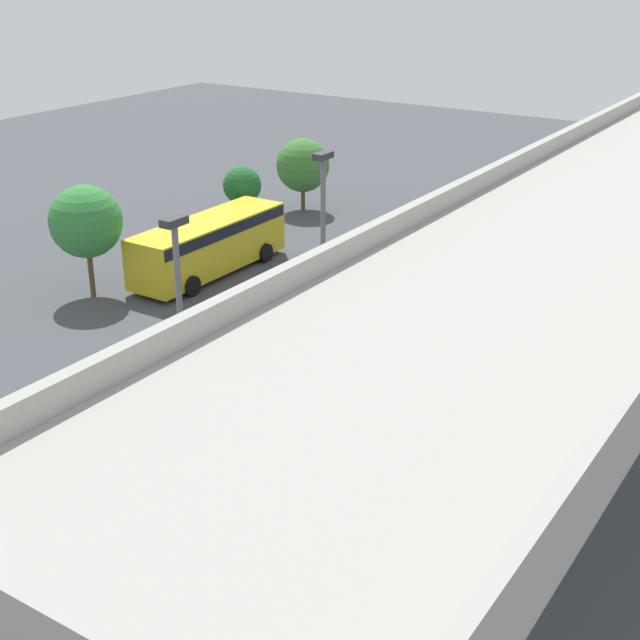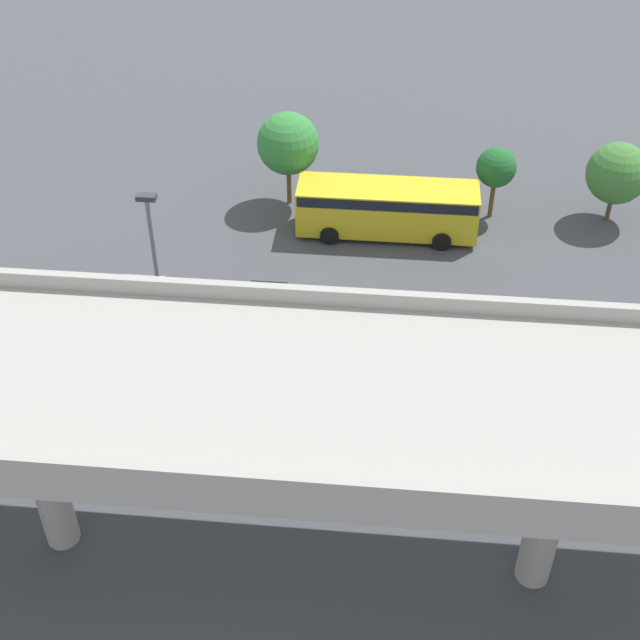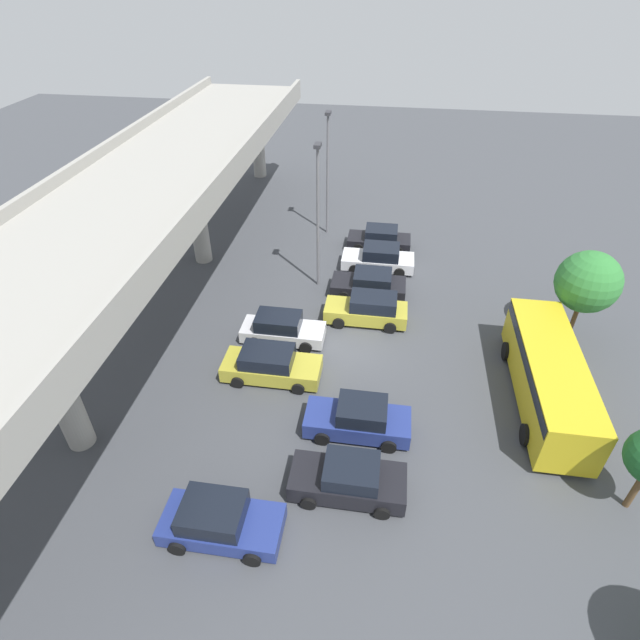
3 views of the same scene
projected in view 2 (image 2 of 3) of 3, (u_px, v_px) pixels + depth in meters
ground_plane at (323, 346)px, 38.19m from camera, size 101.27×101.27×0.00m
highway_overpass at (289, 404)px, 25.38m from camera, size 48.37×7.94×8.36m
parked_car_0 at (600, 412)px, 34.08m from camera, size 2.19×4.32×1.56m
parked_car_1 at (527, 335)px, 37.65m from camera, size 2.13×4.44×1.61m
parked_car_2 at (454, 328)px, 37.95m from camera, size 2.08×4.53×1.67m
parked_car_3 at (383, 398)px, 34.64m from camera, size 2.16×4.77×1.61m
parked_car_4 at (308, 394)px, 34.81m from camera, size 1.97×4.43×1.56m
parked_car_5 at (265, 319)px, 38.39m from camera, size 2.02×4.59×1.69m
parked_car_6 at (201, 318)px, 38.57m from camera, size 2.24×4.46×1.51m
parked_car_7 at (132, 308)px, 39.08m from camera, size 2.17×4.66×1.61m
parked_car_8 at (70, 306)px, 39.23m from camera, size 2.11×4.33×1.55m
shuttle_bus at (387, 206)px, 44.13m from camera, size 8.92×2.78×2.62m
lamp_post_near_aisle at (158, 280)px, 33.35m from camera, size 0.70×0.35×8.77m
tree_front_left at (617, 173)px, 44.38m from camera, size 3.10×3.10×4.27m
tree_front_centre at (496, 168)px, 44.57m from camera, size 2.02×2.02×3.87m
tree_front_right at (288, 144)px, 45.25m from camera, size 3.19×3.19×5.06m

